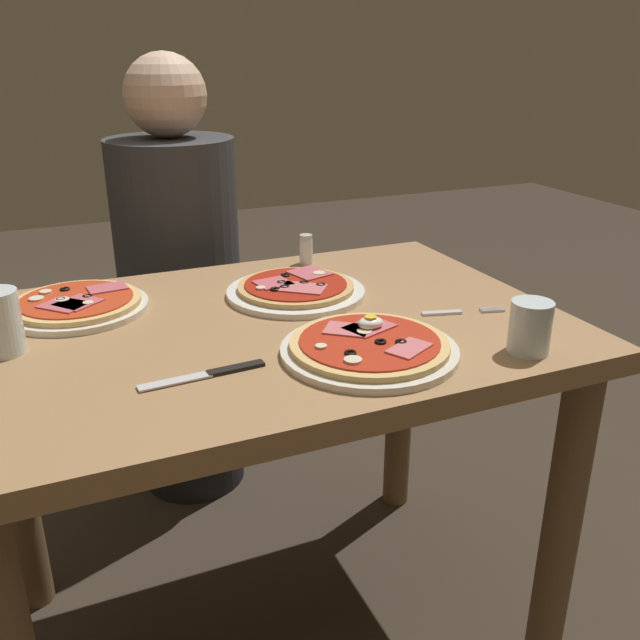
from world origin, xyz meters
name	(u,v)px	position (x,y,z in m)	size (l,w,h in m)	color
ground_plane	(275,629)	(0.00, 0.00, 0.00)	(8.00, 8.00, 0.00)	#382D23
dining_table	(267,387)	(0.00, 0.00, 0.60)	(1.06, 0.73, 0.73)	#9E754C
pizza_foreground	(369,347)	(0.11, -0.20, 0.74)	(0.29, 0.29, 0.05)	silver
pizza_across_left	(296,290)	(0.10, 0.11, 0.74)	(0.27, 0.27, 0.03)	white
pizza_across_right	(77,305)	(-0.30, 0.19, 0.74)	(0.26, 0.26, 0.03)	silver
water_glass_near	(530,331)	(0.35, -0.29, 0.77)	(0.07, 0.07, 0.09)	silver
fork	(457,312)	(0.34, -0.10, 0.73)	(0.16, 0.05, 0.00)	silver
knife	(212,373)	(-0.14, -0.17, 0.73)	(0.20, 0.03, 0.01)	silver
salt_shaker	(306,249)	(0.20, 0.30, 0.76)	(0.03, 0.03, 0.07)	white
diner_person	(182,298)	(-0.02, 0.64, 0.56)	(0.32, 0.32, 1.18)	black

